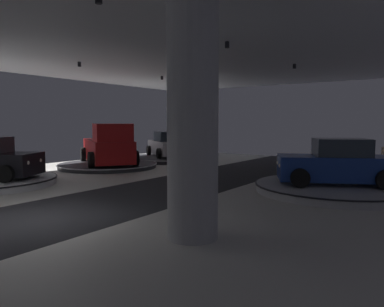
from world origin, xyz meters
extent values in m
cube|color=silver|center=(0.00, 0.00, -0.03)|extent=(24.00, 44.00, 0.05)
cube|color=#2D2D33|center=(0.00, 0.00, 0.00)|extent=(4.40, 44.00, 0.01)
cube|color=silver|center=(0.00, 0.00, 5.55)|extent=(24.00, 44.00, 0.10)
cylinder|color=black|center=(-5.23, 6.02, 5.32)|extent=(0.16, 0.16, 0.22)
cylinder|color=black|center=(-5.42, 12.36, 5.32)|extent=(0.16, 0.16, 0.22)
cylinder|color=black|center=(2.60, 6.04, 5.32)|extent=(0.16, 0.16, 0.22)
cylinder|color=black|center=(2.84, 12.30, 5.32)|extent=(0.16, 0.16, 0.22)
cylinder|color=#ADADB2|center=(4.42, 1.23, 2.75)|extent=(1.15, 1.15, 5.50)
cylinder|color=#B7B7BC|center=(5.74, 8.82, 0.16)|extent=(5.86, 5.86, 0.31)
cylinder|color=black|center=(5.74, 8.82, 0.28)|extent=(5.97, 5.97, 0.05)
cube|color=navy|center=(5.74, 8.82, 0.92)|extent=(4.56, 3.45, 0.90)
cube|color=#2D3842|center=(5.87, 8.89, 1.67)|extent=(2.39, 2.23, 0.70)
cylinder|color=black|center=(4.89, 7.30, 0.65)|extent=(0.71, 0.49, 0.68)
cylinder|color=black|center=(4.02, 9.10, 0.65)|extent=(0.71, 0.49, 0.68)
cylinder|color=black|center=(6.59, 10.34, 0.65)|extent=(0.71, 0.49, 0.68)
sphere|color=white|center=(4.10, 7.48, 1.04)|extent=(0.18, 0.18, 0.18)
sphere|color=white|center=(3.67, 8.37, 1.04)|extent=(0.18, 0.18, 0.18)
cylinder|color=#333338|center=(-7.09, 9.40, 0.12)|extent=(5.56, 5.57, 0.25)
cylinder|color=white|center=(-7.09, 9.40, 0.22)|extent=(5.68, 5.68, 0.05)
cube|color=red|center=(-7.09, 9.40, 1.00)|extent=(5.58, 4.67, 1.20)
cube|color=red|center=(-5.67, 8.46, 2.05)|extent=(2.46, 2.52, 1.00)
cube|color=#28333D|center=(-6.10, 8.75, 2.05)|extent=(1.03, 1.50, 0.75)
cylinder|color=black|center=(-4.89, 9.36, 0.67)|extent=(0.86, 0.70, 0.84)
cylinder|color=black|center=(-6.19, 7.40, 0.67)|extent=(0.86, 0.70, 0.84)
cylinder|color=black|center=(-7.99, 11.40, 0.67)|extent=(0.86, 0.70, 0.84)
cylinder|color=black|center=(-9.29, 9.44, 0.67)|extent=(0.86, 0.70, 0.84)
cylinder|color=black|center=(-5.84, 3.81, 0.64)|extent=(0.70, 0.52, 0.68)
cylinder|color=black|center=(-4.88, 2.06, 0.64)|extent=(0.70, 0.52, 0.68)
sphere|color=white|center=(-5.05, 3.68, 1.02)|extent=(0.18, 0.18, 0.18)
sphere|color=white|center=(-4.57, 2.81, 1.02)|extent=(0.18, 0.18, 0.18)
cylinder|color=black|center=(6.32, 15.31, 0.63)|extent=(0.34, 0.71, 0.68)
cylinder|color=black|center=(6.83, 12.50, 0.63)|extent=(0.34, 0.71, 0.68)
cylinder|color=#333338|center=(-6.80, 14.65, 0.14)|extent=(5.78, 5.78, 0.27)
cylinder|color=white|center=(-6.80, 14.65, 0.24)|extent=(5.90, 5.90, 0.05)
cube|color=silver|center=(-6.80, 14.65, 0.88)|extent=(4.46, 3.92, 0.90)
cube|color=#2D3842|center=(-6.68, 14.56, 1.63)|extent=(2.45, 2.38, 0.70)
cylinder|color=black|center=(-8.54, 14.68, 0.61)|extent=(0.68, 0.58, 0.68)
cylinder|color=black|center=(-7.37, 16.30, 0.61)|extent=(0.68, 0.58, 0.68)
cylinder|color=black|center=(-6.23, 13.00, 0.61)|extent=(0.68, 0.58, 0.68)
cylinder|color=black|center=(-5.06, 14.62, 0.61)|extent=(0.68, 0.58, 0.68)
sphere|color=white|center=(-8.76, 15.45, 1.00)|extent=(0.18, 0.18, 0.18)
sphere|color=white|center=(-8.18, 16.26, 1.00)|extent=(0.18, 0.18, 0.18)
camera|label=1|loc=(9.11, -5.66, 2.62)|focal=35.03mm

